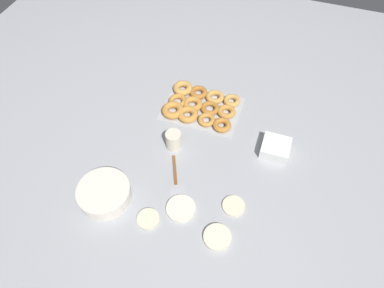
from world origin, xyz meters
TOP-DOWN VIEW (x-y plane):
  - ground_plane at (0.00, 0.00)m, footprint 3.00×3.00m
  - pancake_0 at (-0.21, 0.09)m, footprint 0.09×0.09m
  - pancake_1 at (-0.19, 0.23)m, footprint 0.10×0.10m
  - pancake_2 at (-0.02, 0.17)m, footprint 0.12×0.12m
  - pancake_3 at (0.09, 0.25)m, footprint 0.09×0.09m
  - donut_tray at (0.08, -0.36)m, footprint 0.37×0.26m
  - batter_bowl at (0.28, 0.21)m, footprint 0.21×0.21m
  - container_stack at (-0.31, -0.23)m, footprint 0.12×0.12m
  - paper_cup at (0.12, -0.11)m, footprint 0.07×0.07m
  - spatula at (0.03, 0.10)m, footprint 0.14×0.26m

SIDE VIEW (x-z plane):
  - ground_plane at x=0.00m, z-range 0.00..0.00m
  - spatula at x=0.03m, z-range 0.00..0.00m
  - pancake_0 at x=-0.21m, z-range 0.00..0.01m
  - pancake_3 at x=0.09m, z-range 0.00..0.01m
  - pancake_2 at x=-0.02m, z-range 0.00..0.01m
  - pancake_1 at x=-0.19m, z-range 0.00..0.02m
  - donut_tray at x=0.08m, z-range 0.00..0.04m
  - container_stack at x=-0.31m, z-range 0.00..0.05m
  - batter_bowl at x=0.28m, z-range 0.00..0.06m
  - paper_cup at x=0.12m, z-range 0.00..0.08m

